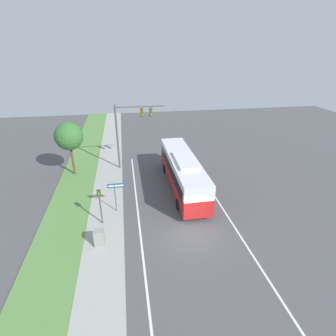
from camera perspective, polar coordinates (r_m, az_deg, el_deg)
name	(u,v)px	position (r m, az deg, el deg)	size (l,w,h in m)	color
ground_plane	(190,234)	(20.04, 4.73, -14.09)	(80.00, 80.00, 0.00)	#4C4C4F
sidewalk	(104,243)	(19.67, -13.76, -15.53)	(2.80, 80.00, 0.12)	#9E9E99
grass_verge	(56,248)	(20.25, -23.15, -15.76)	(3.60, 80.00, 0.10)	#568442
lane_divider_near	(141,239)	(19.61, -5.90, -15.17)	(0.14, 30.00, 0.01)	silver
lane_divider_far	(236,229)	(21.09, 14.50, -12.66)	(0.14, 30.00, 0.01)	silver
bus	(183,170)	(25.02, 3.21, -0.49)	(2.59, 11.67, 3.40)	red
signal_gantry	(130,125)	(28.56, -8.24, 9.29)	(5.24, 0.41, 7.17)	#4C4C51
pedestrian_signal	(100,202)	(20.37, -14.61, -7.08)	(0.28, 0.34, 3.04)	#4C4C51
street_sign	(116,192)	(21.67, -11.33, -5.13)	(1.37, 0.08, 2.73)	#4C4C51
utility_cabinet	(99,238)	(19.09, -14.75, -14.46)	(0.69, 0.52, 1.23)	gray
roadside_tree	(69,136)	(28.51, -20.78, 6.46)	(2.85, 2.85, 5.68)	brown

